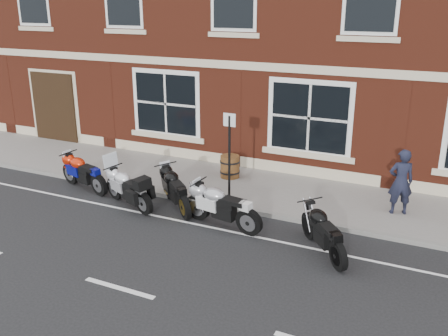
{
  "coord_description": "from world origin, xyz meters",
  "views": [
    {
      "loc": [
        5.45,
        -9.73,
        5.32
      ],
      "look_at": [
        0.06,
        1.6,
        1.07
      ],
      "focal_mm": 40.0,
      "sensor_mm": 36.0,
      "label": 1
    }
  ],
  "objects_px": {
    "moto_sport_black": "(176,188)",
    "moto_sport_silver": "(222,204)",
    "moto_touring_silver": "(128,186)",
    "barrel_planter": "(230,166)",
    "moto_sport_red": "(84,171)",
    "parking_sign": "(229,152)",
    "moto_naked_black": "(324,229)",
    "pedestrian_left": "(401,182)"
  },
  "relations": [
    {
      "from": "moto_sport_black",
      "to": "moto_sport_silver",
      "type": "height_order",
      "value": "moto_sport_silver"
    },
    {
      "from": "moto_touring_silver",
      "to": "moto_sport_black",
      "type": "relative_size",
      "value": 1.15
    },
    {
      "from": "moto_touring_silver",
      "to": "barrel_planter",
      "type": "xyz_separation_m",
      "value": [
        1.65,
        2.96,
        -0.09
      ]
    },
    {
      "from": "moto_sport_red",
      "to": "parking_sign",
      "type": "relative_size",
      "value": 0.84
    },
    {
      "from": "moto_sport_black",
      "to": "moto_naked_black",
      "type": "distance_m",
      "value": 4.28
    },
    {
      "from": "moto_sport_red",
      "to": "moto_naked_black",
      "type": "height_order",
      "value": "moto_naked_black"
    },
    {
      "from": "parking_sign",
      "to": "moto_sport_black",
      "type": "bearing_deg",
      "value": -148.82
    },
    {
      "from": "moto_naked_black",
      "to": "barrel_planter",
      "type": "height_order",
      "value": "moto_naked_black"
    },
    {
      "from": "moto_sport_black",
      "to": "barrel_planter",
      "type": "relative_size",
      "value": 2.5
    },
    {
      "from": "moto_sport_silver",
      "to": "barrel_planter",
      "type": "distance_m",
      "value": 3.28
    },
    {
      "from": "moto_touring_silver",
      "to": "pedestrian_left",
      "type": "distance_m",
      "value": 7.08
    },
    {
      "from": "moto_sport_red",
      "to": "moto_sport_black",
      "type": "relative_size",
      "value": 1.21
    },
    {
      "from": "moto_naked_black",
      "to": "parking_sign",
      "type": "height_order",
      "value": "parking_sign"
    },
    {
      "from": "moto_sport_black",
      "to": "moto_naked_black",
      "type": "relative_size",
      "value": 0.99
    },
    {
      "from": "moto_sport_silver",
      "to": "parking_sign",
      "type": "distance_m",
      "value": 1.6
    },
    {
      "from": "moto_sport_black",
      "to": "parking_sign",
      "type": "distance_m",
      "value": 1.71
    },
    {
      "from": "moto_sport_red",
      "to": "barrel_planter",
      "type": "bearing_deg",
      "value": -38.99
    },
    {
      "from": "moto_naked_black",
      "to": "moto_sport_silver",
      "type": "bearing_deg",
      "value": 135.28
    },
    {
      "from": "moto_touring_silver",
      "to": "moto_sport_red",
      "type": "distance_m",
      "value": 1.99
    },
    {
      "from": "moto_sport_black",
      "to": "barrel_planter",
      "type": "height_order",
      "value": "moto_sport_black"
    },
    {
      "from": "pedestrian_left",
      "to": "barrel_planter",
      "type": "height_order",
      "value": "pedestrian_left"
    },
    {
      "from": "moto_touring_silver",
      "to": "moto_sport_silver",
      "type": "distance_m",
      "value": 2.84
    },
    {
      "from": "parking_sign",
      "to": "barrel_planter",
      "type": "bearing_deg",
      "value": 116.32
    },
    {
      "from": "moto_sport_red",
      "to": "moto_touring_silver",
      "type": "bearing_deg",
      "value": -87.88
    },
    {
      "from": "moto_sport_red",
      "to": "moto_naked_black",
      "type": "bearing_deg",
      "value": -79.96
    },
    {
      "from": "moto_sport_silver",
      "to": "moto_sport_red",
      "type": "bearing_deg",
      "value": 93.17
    },
    {
      "from": "moto_touring_silver",
      "to": "parking_sign",
      "type": "xyz_separation_m",
      "value": [
        2.47,
        1.14,
        0.97
      ]
    },
    {
      "from": "moto_sport_red",
      "to": "moto_sport_black",
      "type": "bearing_deg",
      "value": -74.34
    },
    {
      "from": "barrel_planter",
      "to": "moto_sport_silver",
      "type": "bearing_deg",
      "value": -68.67
    },
    {
      "from": "moto_sport_black",
      "to": "moto_sport_silver",
      "type": "distance_m",
      "value": 1.69
    },
    {
      "from": "moto_touring_silver",
      "to": "moto_sport_red",
      "type": "bearing_deg",
      "value": 97.92
    },
    {
      "from": "moto_sport_black",
      "to": "pedestrian_left",
      "type": "xyz_separation_m",
      "value": [
        5.45,
        1.86,
        0.41
      ]
    },
    {
      "from": "moto_touring_silver",
      "to": "parking_sign",
      "type": "height_order",
      "value": "parking_sign"
    },
    {
      "from": "moto_sport_black",
      "to": "pedestrian_left",
      "type": "distance_m",
      "value": 5.77
    },
    {
      "from": "pedestrian_left",
      "to": "moto_touring_silver",
      "type": "bearing_deg",
      "value": -3.4
    },
    {
      "from": "parking_sign",
      "to": "moto_naked_black",
      "type": "bearing_deg",
      "value": -24.22
    },
    {
      "from": "moto_sport_silver",
      "to": "barrel_planter",
      "type": "height_order",
      "value": "moto_sport_silver"
    },
    {
      "from": "moto_touring_silver",
      "to": "moto_sport_black",
      "type": "distance_m",
      "value": 1.32
    },
    {
      "from": "moto_sport_black",
      "to": "moto_sport_red",
      "type": "bearing_deg",
      "value": 131.6
    },
    {
      "from": "moto_sport_silver",
      "to": "pedestrian_left",
      "type": "height_order",
      "value": "pedestrian_left"
    },
    {
      "from": "moto_sport_black",
      "to": "moto_sport_silver",
      "type": "bearing_deg",
      "value": -66.3
    },
    {
      "from": "barrel_planter",
      "to": "moto_touring_silver",
      "type": "bearing_deg",
      "value": -119.12
    }
  ]
}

